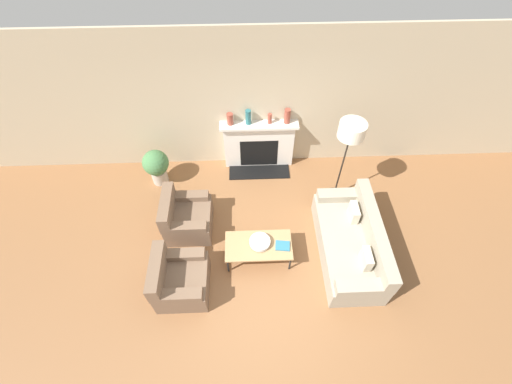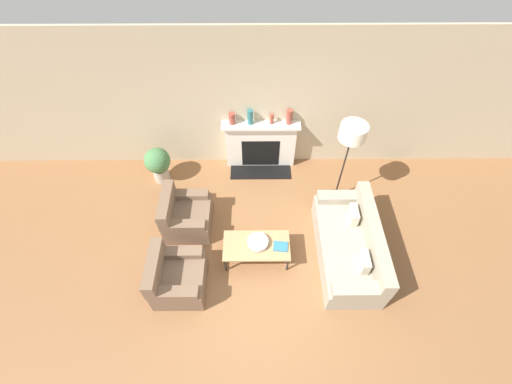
{
  "view_description": "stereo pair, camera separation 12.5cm",
  "coord_description": "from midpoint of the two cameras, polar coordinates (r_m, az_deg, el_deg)",
  "views": [
    {
      "loc": [
        -0.27,
        -2.5,
        5.33
      ],
      "look_at": [
        -0.12,
        1.47,
        0.45
      ],
      "focal_mm": 24.0,
      "sensor_mm": 36.0,
      "label": 1
    },
    {
      "loc": [
        -0.15,
        -2.5,
        5.33
      ],
      "look_at": [
        -0.12,
        1.47,
        0.45
      ],
      "focal_mm": 24.0,
      "sensor_mm": 36.0,
      "label": 2
    }
  ],
  "objects": [
    {
      "name": "armchair_near",
      "position": [
        5.68,
        -13.34,
        -14.04
      ],
      "size": [
        0.81,
        0.85,
        0.81
      ],
      "rotation": [
        0.0,
        0.0,
        1.57
      ],
      "color": "brown",
      "rests_on": "ground_plane"
    },
    {
      "name": "floor_lamp",
      "position": [
        5.87,
        14.91,
        9.16
      ],
      "size": [
        0.45,
        0.45,
        1.81
      ],
      "color": "black",
      "rests_on": "ground_plane"
    },
    {
      "name": "wall_back",
      "position": [
        6.55,
        0.07,
        14.61
      ],
      "size": [
        18.0,
        0.06,
        2.9
      ],
      "color": "#BCAD8E",
      "rests_on": "ground_plane"
    },
    {
      "name": "coffee_table",
      "position": [
        5.74,
        -0.21,
        -8.99
      ],
      "size": [
        1.11,
        0.58,
        0.39
      ],
      "color": "tan",
      "rests_on": "ground_plane"
    },
    {
      "name": "armchair_far",
      "position": [
        6.26,
        -12.17,
        -4.2
      ],
      "size": [
        0.81,
        0.85,
        0.81
      ],
      "rotation": [
        0.0,
        0.0,
        1.57
      ],
      "color": "brown",
      "rests_on": "ground_plane"
    },
    {
      "name": "book",
      "position": [
        5.71,
        3.82,
        -8.93
      ],
      "size": [
        0.26,
        0.21,
        0.02
      ],
      "rotation": [
        0.0,
        0.0,
        -0.12
      ],
      "color": "teal",
      "rests_on": "coffee_table"
    },
    {
      "name": "bowl",
      "position": [
        5.68,
        0.01,
        -8.33
      ],
      "size": [
        0.35,
        0.35,
        0.09
      ],
      "color": "silver",
      "rests_on": "coffee_table"
    },
    {
      "name": "ground_plane",
      "position": [
        5.89,
        1.15,
        -13.95
      ],
      "size": [
        18.0,
        18.0,
        0.0
      ],
      "primitive_type": "plane",
      "color": "brown"
    },
    {
      "name": "potted_plant",
      "position": [
        7.01,
        -16.77,
        4.29
      ],
      "size": [
        0.51,
        0.51,
        0.78
      ],
      "color": "#B2A899",
      "rests_on": "ground_plane"
    },
    {
      "name": "mantel_vase_right",
      "position": [
        6.61,
        4.68,
        12.49
      ],
      "size": [
        0.12,
        0.12,
        0.3
      ],
      "color": "brown",
      "rests_on": "fireplace"
    },
    {
      "name": "fireplace",
      "position": [
        7.03,
        -0.03,
        7.83
      ],
      "size": [
        1.52,
        0.59,
        1.08
      ],
      "color": "silver",
      "rests_on": "ground_plane"
    },
    {
      "name": "mantel_vase_left",
      "position": [
        6.61,
        -4.9,
        12.03
      ],
      "size": [
        0.12,
        0.12,
        0.23
      ],
      "color": "brown",
      "rests_on": "fireplace"
    },
    {
      "name": "couch",
      "position": [
        6.04,
        15.06,
        -8.2
      ],
      "size": [
        0.91,
        1.96,
        0.82
      ],
      "rotation": [
        0.0,
        0.0,
        -1.57
      ],
      "color": "#9E937F",
      "rests_on": "ground_plane"
    },
    {
      "name": "mantel_vase_center_right",
      "position": [
        6.62,
        1.75,
        12.13
      ],
      "size": [
        0.08,
        0.08,
        0.21
      ],
      "color": "brown",
      "rests_on": "fireplace"
    },
    {
      "name": "mantel_vase_center_left",
      "position": [
        6.57,
        -1.86,
        12.37
      ],
      "size": [
        0.11,
        0.11,
        0.3
      ],
      "color": "#28666B",
      "rests_on": "fireplace"
    }
  ]
}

